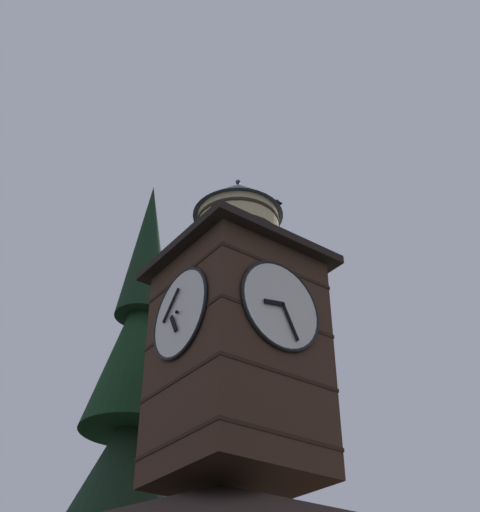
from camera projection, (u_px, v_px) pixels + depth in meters
name	position (u px, v px, depth m)	size (l,w,h in m)	color
clock_tower	(238.00, 331.00, 18.76)	(4.40, 4.40, 9.75)	#422B1E
flying_bird_high	(276.00, 202.00, 27.48)	(0.50, 0.30, 0.17)	black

